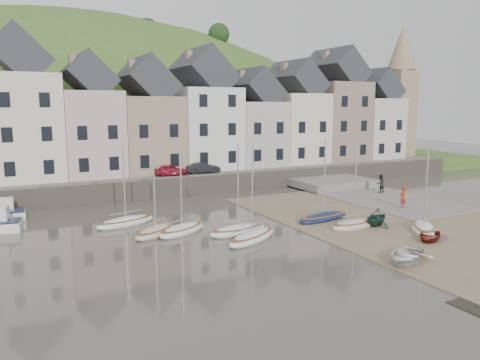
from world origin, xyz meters
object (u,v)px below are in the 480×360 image
rowboat_green (376,217)px  person_dark (380,183)px  rowboat_white (406,256)px  person_red (403,197)px  car_left (171,170)px  rowboat_red (430,236)px  sailboat_0 (126,222)px  car_right (203,168)px

rowboat_green → person_dark: bearing=119.1°
person_dark → rowboat_white: bearing=45.7°
person_red → car_left: bearing=-62.8°
rowboat_white → person_dark: bearing=114.8°
rowboat_green → person_dark: (9.37, 9.43, 0.31)m
rowboat_red → car_left: size_ratio=0.78×
sailboat_0 → rowboat_green: size_ratio=2.58×
car_left → car_right: bearing=-82.1°
rowboat_red → rowboat_white: bearing=-93.0°
rowboat_red → person_dark: 16.41m
rowboat_green → person_red: person_red is taller
person_dark → sailboat_0: bearing=-2.5°
rowboat_white → car_left: (-4.44, 26.83, 1.76)m
sailboat_0 → car_right: (10.92, 11.54, 1.92)m
car_left → car_right: car_right is taller
rowboat_white → person_dark: person_dark is taller
person_red → car_left: size_ratio=0.56×
rowboat_white → car_right: bearing=156.6°
rowboat_green → person_red: bearing=103.0°
rowboat_green → person_red: size_ratio=1.32×
person_dark → car_right: 17.97m
rowboat_white → rowboat_green: bearing=123.2°
rowboat_white → car_right: car_right is taller
sailboat_0 → car_right: bearing=46.6°
rowboat_green → car_right: (-5.02, 20.13, 1.48)m
rowboat_white → car_left: bearing=164.0°
rowboat_red → person_red: person_red is taller
person_dark → rowboat_red: bearing=52.7°
rowboat_red → person_dark: bearing=116.7°
rowboat_white → person_dark: (13.46, 16.13, 0.61)m
rowboat_white → sailboat_0: bearing=-167.6°
rowboat_red → car_right: size_ratio=0.74×
rowboat_green → rowboat_red: 4.37m
rowboat_green → car_right: 20.80m
rowboat_white → person_red: size_ratio=1.82×
rowboat_green → person_dark: size_ratio=1.37×
person_dark → car_right: (-14.39, 10.70, 1.17)m
car_right → rowboat_green: bearing=-158.1°
car_left → car_right: (3.51, 0.00, 0.01)m
rowboat_green → car_left: size_ratio=0.73×
rowboat_green → rowboat_red: (0.46, -4.33, -0.37)m
person_red → car_left: 22.27m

